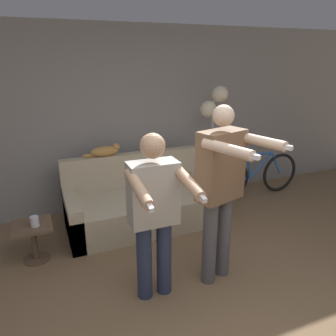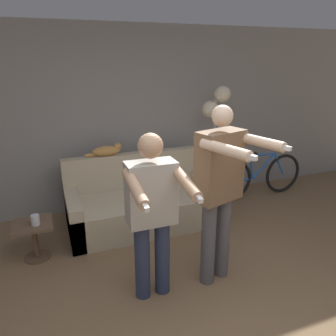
{
  "view_description": "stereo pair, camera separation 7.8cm",
  "coord_description": "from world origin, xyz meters",
  "px_view_note": "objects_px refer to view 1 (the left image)",
  "views": [
    {
      "loc": [
        -1.12,
        -1.61,
        2.15
      ],
      "look_at": [
        0.16,
        1.52,
        1.01
      ],
      "focal_mm": 35.0,
      "sensor_mm": 36.0,
      "label": 1
    },
    {
      "loc": [
        -1.05,
        -1.64,
        2.15
      ],
      "look_at": [
        0.16,
        1.52,
        1.01
      ],
      "focal_mm": 35.0,
      "sensor_mm": 36.0,
      "label": 2
    }
  ],
  "objects_px": {
    "floor_lamp": "(214,112)",
    "cup": "(35,221)",
    "couch": "(142,204)",
    "person_left": "(154,209)",
    "bicycle": "(256,175)",
    "side_table": "(33,235)",
    "person_right": "(221,185)",
    "cat": "(105,151)"
  },
  "relations": [
    {
      "from": "side_table",
      "to": "bicycle",
      "type": "height_order",
      "value": "bicycle"
    },
    {
      "from": "person_left",
      "to": "cat",
      "type": "distance_m",
      "value": 1.77
    },
    {
      "from": "couch",
      "to": "cat",
      "type": "relative_size",
      "value": 3.94
    },
    {
      "from": "cup",
      "to": "side_table",
      "type": "bearing_deg",
      "value": 124.79
    },
    {
      "from": "cat",
      "to": "bicycle",
      "type": "bearing_deg",
      "value": -3.43
    },
    {
      "from": "bicycle",
      "to": "side_table",
      "type": "bearing_deg",
      "value": -170.24
    },
    {
      "from": "floor_lamp",
      "to": "side_table",
      "type": "height_order",
      "value": "floor_lamp"
    },
    {
      "from": "person_left",
      "to": "person_right",
      "type": "relative_size",
      "value": 0.89
    },
    {
      "from": "person_left",
      "to": "bicycle",
      "type": "height_order",
      "value": "person_left"
    },
    {
      "from": "cup",
      "to": "person_left",
      "type": "bearing_deg",
      "value": -44.84
    },
    {
      "from": "person_left",
      "to": "bicycle",
      "type": "distance_m",
      "value": 2.89
    },
    {
      "from": "floor_lamp",
      "to": "cup",
      "type": "height_order",
      "value": "floor_lamp"
    },
    {
      "from": "person_left",
      "to": "person_right",
      "type": "xyz_separation_m",
      "value": [
        0.67,
        0.0,
        0.12
      ]
    },
    {
      "from": "side_table",
      "to": "bicycle",
      "type": "bearing_deg",
      "value": 9.76
    },
    {
      "from": "cup",
      "to": "floor_lamp",
      "type": "bearing_deg",
      "value": 14.17
    },
    {
      "from": "person_left",
      "to": "floor_lamp",
      "type": "height_order",
      "value": "floor_lamp"
    },
    {
      "from": "cat",
      "to": "cup",
      "type": "relative_size",
      "value": 4.42
    },
    {
      "from": "person_left",
      "to": "bicycle",
      "type": "relative_size",
      "value": 0.97
    },
    {
      "from": "person_left",
      "to": "cup",
      "type": "xyz_separation_m",
      "value": [
        -1.0,
        1.0,
        -0.41
      ]
    },
    {
      "from": "person_left",
      "to": "floor_lamp",
      "type": "bearing_deg",
      "value": 47.76
    },
    {
      "from": "couch",
      "to": "cup",
      "type": "distance_m",
      "value": 1.42
    },
    {
      "from": "person_right",
      "to": "cup",
      "type": "xyz_separation_m",
      "value": [
        -1.67,
        0.99,
        -0.53
      ]
    },
    {
      "from": "person_left",
      "to": "side_table",
      "type": "bearing_deg",
      "value": 135.08
    },
    {
      "from": "person_left",
      "to": "person_right",
      "type": "distance_m",
      "value": 0.68
    },
    {
      "from": "floor_lamp",
      "to": "cup",
      "type": "relative_size",
      "value": 15.56
    },
    {
      "from": "person_right",
      "to": "floor_lamp",
      "type": "xyz_separation_m",
      "value": [
        0.83,
        1.62,
        0.4
      ]
    },
    {
      "from": "couch",
      "to": "floor_lamp",
      "type": "xyz_separation_m",
      "value": [
        1.16,
        0.2,
        1.15
      ]
    },
    {
      "from": "person_left",
      "to": "side_table",
      "type": "relative_size",
      "value": 3.61
    },
    {
      "from": "floor_lamp",
      "to": "bicycle",
      "type": "xyz_separation_m",
      "value": [
        0.83,
        -0.0,
        -1.08
      ]
    },
    {
      "from": "couch",
      "to": "floor_lamp",
      "type": "bearing_deg",
      "value": 10.02
    },
    {
      "from": "person_left",
      "to": "cat",
      "type": "relative_size",
      "value": 3.11
    },
    {
      "from": "person_right",
      "to": "side_table",
      "type": "bearing_deg",
      "value": 132.2
    },
    {
      "from": "couch",
      "to": "side_table",
      "type": "height_order",
      "value": "couch"
    },
    {
      "from": "cat",
      "to": "floor_lamp",
      "type": "relative_size",
      "value": 0.28
    },
    {
      "from": "couch",
      "to": "person_right",
      "type": "bearing_deg",
      "value": -76.91
    },
    {
      "from": "couch",
      "to": "person_left",
      "type": "bearing_deg",
      "value": -103.29
    },
    {
      "from": "couch",
      "to": "floor_lamp",
      "type": "distance_m",
      "value": 1.64
    },
    {
      "from": "couch",
      "to": "bicycle",
      "type": "height_order",
      "value": "couch"
    },
    {
      "from": "couch",
      "to": "cup",
      "type": "bearing_deg",
      "value": -162.34
    },
    {
      "from": "person_left",
      "to": "bicycle",
      "type": "xyz_separation_m",
      "value": [
        2.33,
        1.62,
        -0.56
      ]
    },
    {
      "from": "bicycle",
      "to": "couch",
      "type": "bearing_deg",
      "value": -174.2
    },
    {
      "from": "couch",
      "to": "bicycle",
      "type": "xyz_separation_m",
      "value": [
        1.99,
        0.2,
        0.07
      ]
    }
  ]
}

